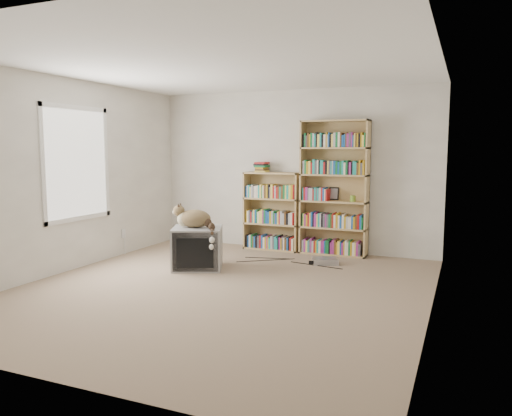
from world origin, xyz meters
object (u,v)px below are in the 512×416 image
at_px(bookcase_short, 273,214).
at_px(dvd_player, 325,261).
at_px(crt_tv, 198,248).
at_px(cat, 197,221).
at_px(bookcase_tall, 334,192).

bearing_deg(bookcase_short, dvd_player, -32.89).
bearing_deg(crt_tv, bookcase_short, 50.30).
bearing_deg(bookcase_short, cat, -105.08).
xyz_separation_m(bookcase_tall, bookcase_short, (-0.99, -0.00, -0.39)).
height_order(cat, bookcase_short, bookcase_short).
height_order(crt_tv, dvd_player, crt_tv).
relative_size(cat, bookcase_tall, 0.35).
bearing_deg(dvd_player, crt_tv, -172.38).
xyz_separation_m(bookcase_short, dvd_player, (1.05, -0.68, -0.52)).
distance_m(cat, bookcase_tall, 2.19).
bearing_deg(bookcase_tall, crt_tv, -132.55).
xyz_separation_m(cat, bookcase_short, (0.44, 1.63, -0.09)).
bearing_deg(cat, dvd_player, 18.22).
height_order(crt_tv, bookcase_short, bookcase_short).
distance_m(bookcase_tall, bookcase_short, 1.07).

